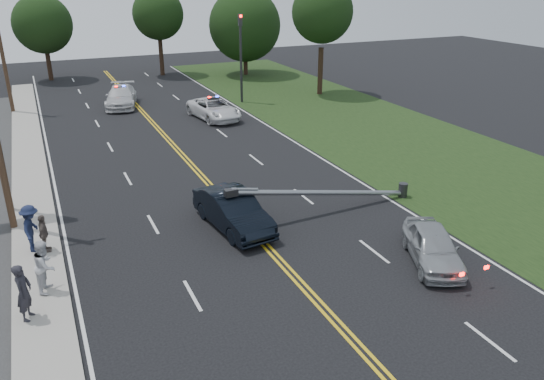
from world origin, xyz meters
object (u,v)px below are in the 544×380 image
fallen_streetlight (334,192)px  emergency_a (214,109)px  bystander_b (45,266)px  waiting_sedan (433,246)px  emergency_b (121,97)px  crashed_sedan (233,211)px  bystander_a (24,292)px  utility_pole_far (1,45)px  bystander_d (44,233)px  bystander_c (31,228)px  traffic_signal (241,51)px

fallen_streetlight → emergency_a: bearing=89.1°
fallen_streetlight → bystander_b: bystander_b is taller
waiting_sedan → bystander_b: bystander_b is taller
waiting_sedan → emergency_b: (-6.33, 30.17, 0.11)m
crashed_sedan → bystander_a: size_ratio=2.53×
utility_pole_far → emergency_b: size_ratio=1.81×
bystander_d → emergency_a: bearing=-29.8°
emergency_a → emergency_b: emergency_b is taller
emergency_a → bystander_d: bearing=-134.7°
emergency_b → bystander_c: bystander_c is taller
emergency_a → emergency_b: (-5.60, 6.73, 0.07)m
waiting_sedan → bystander_d: 14.84m
bystander_c → bystander_d: (0.40, -0.28, -0.18)m
crashed_sedan → bystander_d: bearing=166.4°
waiting_sedan → fallen_streetlight: bearing=124.4°
utility_pole_far → bystander_b: 28.09m
crashed_sedan → emergency_b: bearing=84.3°
crashed_sedan → bystander_c: (-7.84, 1.14, 0.28)m
emergency_b → fallen_streetlight: bearing=-63.9°
utility_pole_far → emergency_b: bearing=-9.9°
fallen_streetlight → crashed_sedan: size_ratio=1.94×
fallen_streetlight → bystander_a: size_ratio=4.92×
fallen_streetlight → bystander_a: bearing=-166.0°
bystander_a → bystander_c: bystander_a is taller
utility_pole_far → emergency_a: utility_pole_far is taller
bystander_a → emergency_b: bearing=6.1°
emergency_b → bystander_b: bystander_b is taller
utility_pole_far → bystander_a: (0.41, -29.25, -4.01)m
traffic_signal → fallen_streetlight: bearing=-100.6°
bystander_b → bystander_d: bystander_b is taller
traffic_signal → fallen_streetlight: 22.62m
emergency_b → bystander_b: size_ratio=2.96×
fallen_streetlight → bystander_a: (-12.97, -3.25, 0.15)m
emergency_a → emergency_b: 8.75m
traffic_signal → utility_pole_far: bearing=167.1°
utility_pole_far → bystander_d: (1.16, -24.87, -4.20)m
traffic_signal → bystander_a: size_ratio=3.71×
traffic_signal → emergency_a: 6.62m
traffic_signal → bystander_c: traffic_signal is taller
bystander_d → utility_pole_far: bearing=9.7°
traffic_signal → bystander_c: (-16.74, -20.59, -3.14)m
bystander_b → bystander_a: bearing=173.9°
crashed_sedan → bystander_c: 7.93m
crashed_sedan → bystander_d: (-7.44, 0.86, 0.10)m
bystander_a → bystander_b: bystander_a is taller
traffic_signal → emergency_b: (-9.44, 2.60, -3.40)m
emergency_b → bystander_d: bystander_d is taller
crashed_sedan → emergency_a: bearing=67.0°
bystander_d → bystander_b: bearing=-174.4°
bystander_d → waiting_sedan: bearing=-109.9°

